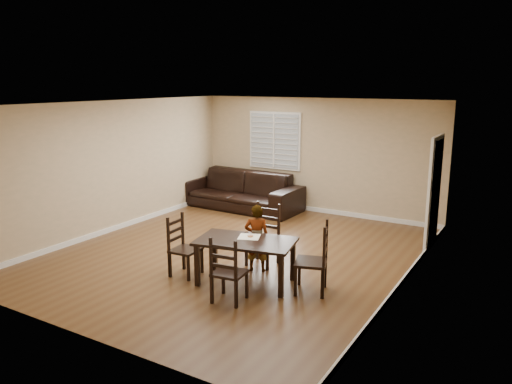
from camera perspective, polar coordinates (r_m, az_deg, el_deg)
ground at (r=9.19m, az=-2.28°, el=-7.02°), size 7.00×7.00×0.00m
room at (r=8.88m, az=-1.56°, el=4.33°), size 6.04×7.04×2.72m
dining_table at (r=7.70m, az=-1.20°, el=-6.15°), size 1.63×1.13×0.70m
chair_near at (r=8.60m, az=1.16°, el=-5.04°), size 0.47×0.44×1.05m
chair_far at (r=7.06m, az=-3.50°, el=-9.38°), size 0.49×0.46×0.98m
chair_left at (r=8.21m, az=-8.73°, el=-6.28°), size 0.44×0.47×0.99m
chair_right at (r=7.46m, az=7.30°, el=-7.86°), size 0.58×0.60×1.08m
child at (r=8.20m, az=0.09°, el=-5.29°), size 0.48×0.40×1.13m
napkin at (r=7.82m, az=-0.78°, el=-5.13°), size 0.42×0.42×0.00m
donut at (r=7.81m, az=-0.65°, el=-5.01°), size 0.09×0.09×0.03m
sofa at (r=12.28m, az=-1.86°, el=0.21°), size 3.11×1.31×0.90m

